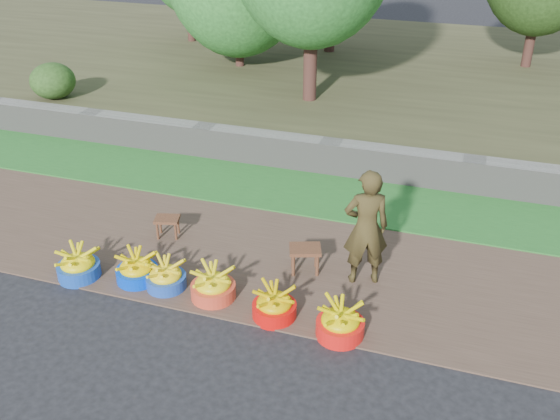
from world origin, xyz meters
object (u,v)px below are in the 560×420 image
(basin_b, at_px, (137,269))
(basin_c, at_px, (166,277))
(basin_f, at_px, (340,322))
(basin_a, at_px, (78,265))
(stool_right, at_px, (305,253))
(stool_left, at_px, (167,222))
(basin_d, at_px, (213,286))
(basin_e, at_px, (274,305))
(vendor_woman, at_px, (366,228))

(basin_b, height_order, basin_c, basin_b)
(basin_c, bearing_deg, basin_f, -5.23)
(basin_a, distance_m, stool_right, 2.74)
(basin_a, bearing_deg, basin_f, -1.18)
(stool_left, xyz_separation_m, stool_right, (1.98, -0.22, 0.04))
(basin_d, bearing_deg, basin_e, -7.97)
(stool_left, bearing_deg, basin_f, -25.11)
(basin_f, distance_m, stool_right, 1.24)
(basin_e, bearing_deg, basin_f, -5.81)
(stool_left, bearing_deg, basin_e, -31.59)
(basin_d, bearing_deg, basin_c, 179.05)
(basin_c, distance_m, basin_f, 2.16)
(basin_c, relative_size, vendor_woman, 0.33)
(basin_f, distance_m, vendor_woman, 1.21)
(basin_c, bearing_deg, basin_e, -4.91)
(basin_b, bearing_deg, basin_c, -2.81)
(basin_b, relative_size, stool_right, 1.11)
(basin_d, relative_size, stool_right, 1.15)
(basin_a, relative_size, basin_d, 0.99)
(basin_a, xyz_separation_m, basin_b, (0.71, 0.15, -0.00))
(basin_a, bearing_deg, stool_right, 20.52)
(basin_d, xyz_separation_m, stool_left, (-1.13, 1.06, 0.07))
(basin_e, height_order, stool_left, basin_e)
(basin_b, relative_size, basin_c, 1.05)
(basin_b, bearing_deg, vendor_woman, 18.26)
(stool_right, bearing_deg, basin_a, -159.48)
(basin_a, height_order, basin_f, basin_f)
(stool_right, bearing_deg, basin_b, -156.35)
(basin_f, bearing_deg, vendor_woman, 88.82)
(basin_e, relative_size, stool_right, 1.09)
(basin_e, xyz_separation_m, vendor_woman, (0.78, 0.99, 0.58))
(basin_b, bearing_deg, stool_right, 23.65)
(basin_a, height_order, stool_right, basin_a)
(basin_b, bearing_deg, stool_left, 96.79)
(basin_c, distance_m, basin_d, 0.61)
(basin_f, relative_size, stool_right, 1.14)
(basin_a, xyz_separation_m, basin_f, (3.26, -0.07, 0.00))
(basin_a, height_order, vendor_woman, vendor_woman)
(basin_c, distance_m, stool_right, 1.68)
(basin_d, xyz_separation_m, basin_f, (1.54, -0.19, -0.00))
(vendor_woman, bearing_deg, basin_b, -2.83)
(basin_d, bearing_deg, stool_left, 136.68)
(basin_b, xyz_separation_m, basin_d, (1.01, -0.03, 0.01))
(basin_b, xyz_separation_m, stool_left, (-0.12, 1.03, 0.08))
(basin_a, height_order, basin_d, basin_d)
(basin_f, xyz_separation_m, vendor_woman, (0.02, 1.06, 0.57))
(basin_f, height_order, stool_left, basin_f)
(basin_c, height_order, stool_left, basin_c)
(basin_c, height_order, basin_f, basin_f)
(stool_right, relative_size, vendor_woman, 0.31)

